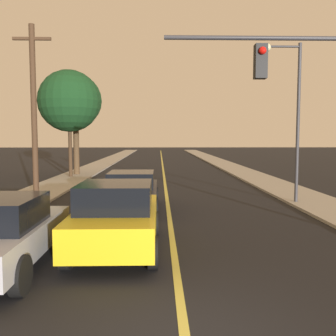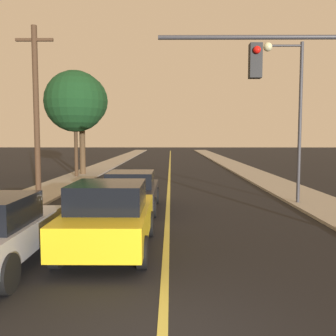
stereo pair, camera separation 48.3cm
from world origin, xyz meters
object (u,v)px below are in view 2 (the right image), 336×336
at_px(traffic_signal_mast, 318,93).
at_px(utility_pole_left, 36,110).
at_px(streetlamp_right, 291,100).
at_px(tree_left_far, 75,101).
at_px(tree_left_near, 82,101).
at_px(car_near_lane_second, 131,190).
at_px(car_near_lane_front, 109,216).

bearing_deg(traffic_signal_mast, utility_pole_left, 147.81).
distance_m(streetlamp_right, tree_left_far, 15.54).
bearing_deg(streetlamp_right, tree_left_near, 133.53).
bearing_deg(tree_left_near, streetlamp_right, -46.47).
bearing_deg(tree_left_far, traffic_signal_mast, -56.47).
bearing_deg(utility_pole_left, tree_left_near, 93.75).
relative_size(traffic_signal_mast, tree_left_near, 0.80).
distance_m(traffic_signal_mast, tree_left_far, 19.06).
xyz_separation_m(traffic_signal_mast, utility_pole_left, (-9.71, 6.11, 0.00)).
xyz_separation_m(traffic_signal_mast, tree_left_far, (-10.50, 15.85, 1.29)).
xyz_separation_m(traffic_signal_mast, streetlamp_right, (1.02, 5.46, 0.37)).
height_order(utility_pole_left, tree_left_near, utility_pole_left).
distance_m(utility_pole_left, tree_left_near, 11.54).
xyz_separation_m(streetlamp_right, tree_left_near, (-11.48, 12.08, 1.09)).
xyz_separation_m(car_near_lane_second, traffic_signal_mast, (5.45, -4.33, 3.21)).
bearing_deg(traffic_signal_mast, streetlamp_right, 79.43).
xyz_separation_m(tree_left_near, tree_left_far, (-0.05, -1.69, -0.16)).
bearing_deg(car_near_lane_front, tree_left_far, 106.79).
distance_m(tree_left_near, tree_left_far, 1.70).
bearing_deg(car_near_lane_front, car_near_lane_second, 90.00).
relative_size(utility_pole_left, tree_left_near, 1.02).
xyz_separation_m(car_near_lane_second, utility_pole_left, (-4.26, 1.78, 3.21)).
bearing_deg(utility_pole_left, tree_left_far, 94.67).
bearing_deg(tree_left_far, car_near_lane_second, -66.31).
bearing_deg(car_near_lane_second, car_near_lane_front, -90.00).
relative_size(car_near_lane_front, tree_left_near, 0.59).
distance_m(car_near_lane_front, streetlamp_right, 9.72).
bearing_deg(car_near_lane_front, streetlamp_right, 44.55).
relative_size(car_near_lane_front, tree_left_far, 0.59).
xyz_separation_m(car_near_lane_front, streetlamp_right, (6.47, 6.37, 3.49)).
relative_size(streetlamp_right, tree_left_far, 0.90).
distance_m(car_near_lane_second, tree_left_near, 14.88).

